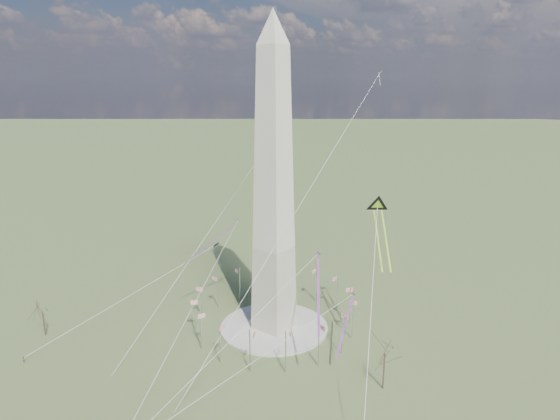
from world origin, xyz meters
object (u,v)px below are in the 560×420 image
Objects in this scene: tree_near at (385,351)px; person_west at (24,360)px; kite_delta_black at (378,209)px; washington_monument at (274,189)px.

person_west is (-90.36, -52.47, -10.32)m from tree_near.
kite_delta_black is (75.15, 75.54, 42.20)m from person_west.
tree_near is at bearing 87.56° from kite_delta_black.
washington_monument is 4.97× the size of kite_delta_black.
tree_near is 8.66× the size of person_west.
washington_monument reaches higher than tree_near.
washington_monument reaches higher than kite_delta_black.
washington_monument is 32.58m from kite_delta_black.
person_west is at bearing 9.33° from kite_delta_black.
washington_monument is 6.35× the size of tree_near.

